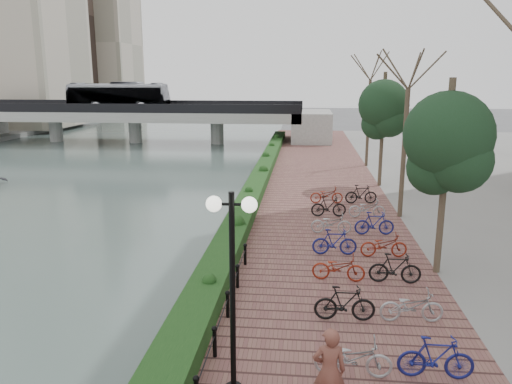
# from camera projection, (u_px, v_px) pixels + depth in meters

# --- Properties ---
(river_water) EXTENTS (30.00, 130.00, 0.02)m
(river_water) POSITION_uv_depth(u_px,v_px,m) (41.00, 179.00, 34.94)
(river_water) COLOR #4B5E59
(river_water) RESTS_ON ground
(promenade) EXTENTS (8.00, 75.00, 0.50)m
(promenade) POSITION_uv_depth(u_px,v_px,m) (315.00, 211.00, 25.77)
(promenade) COLOR brown
(promenade) RESTS_ON ground
(hedge) EXTENTS (1.10, 56.00, 0.60)m
(hedge) POSITION_uv_depth(u_px,v_px,m) (255.00, 189.00, 28.40)
(hedge) COLOR #173A15
(hedge) RESTS_ON promenade
(chain_fence) EXTENTS (0.10, 14.10, 0.70)m
(chain_fence) POSITION_uv_depth(u_px,v_px,m) (206.00, 367.00, 10.86)
(chain_fence) COLOR black
(chain_fence) RESTS_ON promenade
(lamppost) EXTENTS (1.02, 0.32, 4.34)m
(lamppost) POSITION_uv_depth(u_px,v_px,m) (232.00, 249.00, 9.92)
(lamppost) COLOR black
(lamppost) RESTS_ON promenade
(pedestrian) EXTENTS (0.71, 0.50, 1.83)m
(pedestrian) POSITION_uv_depth(u_px,v_px,m) (329.00, 371.00, 9.72)
(pedestrian) COLOR brown
(pedestrian) RESTS_ON promenade
(bicycle_parking) EXTENTS (2.40, 17.32, 1.00)m
(bicycle_parking) POSITION_uv_depth(u_px,v_px,m) (359.00, 243.00, 18.57)
(bicycle_parking) COLOR #9C9EA1
(bicycle_parking) RESTS_ON promenade
(street_trees) EXTENTS (3.20, 37.12, 6.80)m
(street_trees) POSITION_uv_depth(u_px,v_px,m) (420.00, 162.00, 19.93)
(street_trees) COLOR #3D3024
(street_trees) RESTS_ON promenade
(bridge) EXTENTS (36.00, 10.77, 6.50)m
(bridge) POSITION_uv_depth(u_px,v_px,m) (131.00, 111.00, 53.60)
(bridge) COLOR gray
(bridge) RESTS_ON ground
(far_buildings) EXTENTS (35.00, 38.00, 38.00)m
(far_buildings) POSITION_uv_depth(u_px,v_px,m) (2.00, 13.00, 73.55)
(far_buildings) COLOR #B6AA97
(far_buildings) RESTS_ON far_bank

